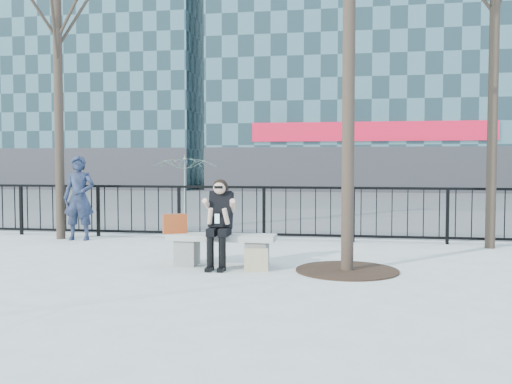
# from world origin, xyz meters

# --- Properties ---
(ground) EXTENTS (120.00, 120.00, 0.00)m
(ground) POSITION_xyz_m (0.00, 0.00, 0.00)
(ground) COLOR #A6A6A1
(ground) RESTS_ON ground
(street_surface) EXTENTS (60.00, 23.00, 0.01)m
(street_surface) POSITION_xyz_m (0.00, 15.00, 0.00)
(street_surface) COLOR #474747
(street_surface) RESTS_ON ground
(railing) EXTENTS (14.00, 0.06, 1.10)m
(railing) POSITION_xyz_m (0.00, 3.00, 0.55)
(railing) COLOR black
(railing) RESTS_ON ground
(building_left) EXTENTS (16.20, 10.20, 22.60)m
(building_left) POSITION_xyz_m (-15.00, 27.00, 11.30)
(building_left) COLOR slate
(building_left) RESTS_ON ground
(tree_left) EXTENTS (2.80, 2.80, 6.50)m
(tree_left) POSITION_xyz_m (-4.00, 2.50, 4.86)
(tree_left) COLOR black
(tree_left) RESTS_ON ground
(tree_grate) EXTENTS (1.50, 1.50, 0.02)m
(tree_grate) POSITION_xyz_m (1.90, -0.10, 0.01)
(tree_grate) COLOR black
(tree_grate) RESTS_ON ground
(bench_main) EXTENTS (1.65, 0.46, 0.49)m
(bench_main) POSITION_xyz_m (0.00, 0.00, 0.30)
(bench_main) COLOR slate
(bench_main) RESTS_ON ground
(seated_woman) EXTENTS (0.50, 0.64, 1.34)m
(seated_woman) POSITION_xyz_m (0.00, -0.16, 0.67)
(seated_woman) COLOR black
(seated_woman) RESTS_ON ground
(handbag) EXTENTS (0.40, 0.30, 0.30)m
(handbag) POSITION_xyz_m (-0.75, 0.02, 0.64)
(handbag) COLOR #9D3813
(handbag) RESTS_ON bench_main
(shopping_bag) EXTENTS (0.37, 0.19, 0.33)m
(shopping_bag) POSITION_xyz_m (0.59, -0.33, 0.16)
(shopping_bag) COLOR beige
(shopping_bag) RESTS_ON ground
(standing_man) EXTENTS (0.68, 0.49, 1.73)m
(standing_man) POSITION_xyz_m (-3.53, 2.39, 0.86)
(standing_man) COLOR black
(standing_man) RESTS_ON ground
(vendor_umbrella) EXTENTS (2.43, 2.45, 1.81)m
(vendor_umbrella) POSITION_xyz_m (-2.87, 7.71, 0.90)
(vendor_umbrella) COLOR gold
(vendor_umbrella) RESTS_ON ground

